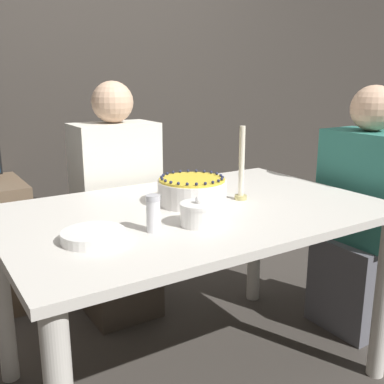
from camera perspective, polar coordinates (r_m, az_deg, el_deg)
The scene contains 10 objects.
ground_plane at distance 2.03m, azimuth 0.26°, elevation -22.29°, with size 12.00×12.00×0.00m, color #3D3833.
wall_behind at distance 2.90m, azimuth -15.39°, elevation 15.67°, with size 8.00×0.05×2.60m.
dining_table at distance 1.73m, azimuth 0.28°, elevation -5.54°, with size 1.42×0.91×0.73m.
cake at distance 1.74m, azimuth -0.00°, elevation 0.13°, with size 0.27×0.27×0.11m.
sugar_bowl at distance 1.49m, azimuth 0.84°, elevation -2.80°, with size 0.13×0.13×0.10m.
sugar_shaker at distance 1.43m, azimuth -4.94°, elevation -2.70°, with size 0.05×0.05×0.12m.
plate_stack at distance 1.39m, azimuth -12.41°, elevation -5.46°, with size 0.19×0.19×0.03m.
candle at distance 1.79m, azimuth 6.39°, elevation 2.78°, with size 0.05×0.05×0.30m.
person_man_blue_shirt at distance 2.30m, azimuth -9.44°, elevation -3.34°, with size 0.40×0.34×1.19m.
person_woman_floral at distance 2.31m, azimuth 20.77°, elevation -4.18°, with size 0.34×0.40×1.18m.
Camera 1 is at (-0.88, -1.37, 1.21)m, focal length 42.00 mm.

